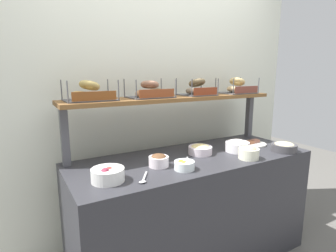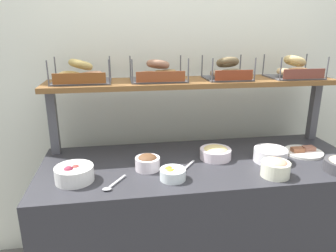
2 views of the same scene
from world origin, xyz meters
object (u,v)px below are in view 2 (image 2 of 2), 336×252
bowl_cream_cheese (270,154)px  bagel_basket_poppy (227,71)px  bowl_beet_salad (74,173)px  bagel_basket_plain (294,70)px  serving_plate_white (303,152)px  serving_spoon_by_edge (185,169)px  bowl_lox_spread (276,167)px  bagel_basket_sesame (81,74)px  bowl_egg_salad (215,152)px  bowl_chocolate_spread (148,162)px  bowl_fruit_salad (172,174)px  serving_spoon_near_plate (112,185)px  bagel_basket_everything (158,73)px

bowl_cream_cheese → bagel_basket_poppy: bearing=117.7°
bowl_beet_salad → bagel_basket_plain: 1.47m
bowl_beet_salad → serving_plate_white: bowl_beet_salad is taller
serving_spoon_by_edge → bagel_basket_poppy: bearing=46.9°
bowl_lox_spread → serving_plate_white: size_ratio=0.64×
serving_spoon_by_edge → bagel_basket_sesame: 0.81m
bowl_egg_salad → serving_spoon_by_edge: size_ratio=1.24×
bowl_chocolate_spread → bagel_basket_sesame: size_ratio=0.40×
bowl_fruit_salad → bowl_chocolate_spread: bowl_chocolate_spread is taller
bowl_chocolate_spread → bagel_basket_sesame: (-0.35, 0.34, 0.43)m
bowl_beet_salad → serving_spoon_near_plate: (0.18, -0.09, -0.03)m
bowl_beet_salad → bagel_basket_plain: size_ratio=0.61×
bowl_egg_salad → bowl_cream_cheese: (0.30, -0.09, 0.01)m
bowl_beet_salad → serving_plate_white: bearing=6.5°
bowl_chocolate_spread → bowl_egg_salad: bowl_chocolate_spread is taller
bowl_beet_salad → bowl_chocolate_spread: bowl_beet_salad is taller
serving_spoon_by_edge → bagel_basket_everything: bearing=104.5°
bowl_chocolate_spread → serving_plate_white: (0.97, 0.07, -0.03)m
bowl_chocolate_spread → bagel_basket_poppy: (0.54, 0.32, 0.44)m
serving_plate_white → bagel_basket_everything: 1.01m
bowl_egg_salad → bowl_beet_salad: bearing=-168.1°
bowl_fruit_salad → bowl_cream_cheese: bearing=12.6°
bowl_cream_cheese → serving_spoon_near_plate: bowl_cream_cheese is taller
serving_spoon_near_plate → serving_spoon_by_edge: (0.39, 0.13, 0.00)m
bowl_fruit_salad → bowl_chocolate_spread: (-0.11, 0.14, 0.01)m
bowl_lox_spread → bowl_chocolate_spread: size_ratio=1.10×
bagel_basket_sesame → bowl_beet_salad: bearing=-93.7°
bowl_lox_spread → bowl_egg_salad: (-0.24, 0.27, -0.01)m
serving_spoon_by_edge → bowl_egg_salad: bearing=30.8°
bowl_lox_spread → bagel_basket_sesame: bearing=152.2°
bowl_chocolate_spread → serving_spoon_by_edge: size_ratio=0.91×
bowl_lox_spread → bagel_basket_poppy: (-0.11, 0.51, 0.43)m
serving_plate_white → bagel_basket_poppy: bagel_basket_poppy is taller
bowl_fruit_salad → serving_spoon_near_plate: bearing=-173.9°
bowl_egg_salad → bagel_basket_everything: 0.59m
bowl_fruit_salad → bowl_egg_salad: 0.37m
bowl_beet_salad → bagel_basket_everything: bearing=40.5°
serving_spoon_by_edge → bagel_basket_plain: bagel_basket_plain is taller
bagel_basket_everything → serving_plate_white: bearing=-16.6°
bagel_basket_plain → serving_plate_white: bearing=-93.3°
bowl_chocolate_spread → bowl_fruit_salad: bearing=-50.9°
bowl_fruit_salad → serving_spoon_near_plate: bowl_fruit_salad is taller
bagel_basket_sesame → bagel_basket_everything: bagel_basket_sesame is taller
bagel_basket_poppy → bagel_basket_plain: bearing=-1.5°
bowl_lox_spread → serving_spoon_by_edge: bearing=161.7°
bowl_cream_cheese → serving_plate_white: bearing=17.1°
bowl_chocolate_spread → bowl_cream_cheese: bearing=-0.4°
serving_spoon_near_plate → bowl_lox_spread: bearing=-1.1°
bowl_lox_spread → serving_plate_white: (0.32, 0.26, -0.04)m
bowl_beet_salad → bagel_basket_poppy: 1.09m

